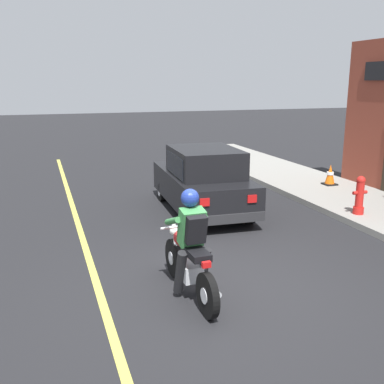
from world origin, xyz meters
name	(u,v)px	position (x,y,z in m)	size (l,w,h in m)	color
ground_plane	(223,289)	(0.00, 0.00, 0.00)	(80.00, 80.00, 0.00)	black
sidewalk_curb	(366,205)	(5.12, 3.00, 0.07)	(2.60, 22.00, 0.14)	gray
lane_stripe	(83,238)	(-1.80, 3.00, 0.00)	(0.12, 19.80, 0.01)	#D1C64C
motorcycle_with_rider	(190,252)	(-0.54, -0.02, 0.68)	(0.56, 2.02, 1.62)	black
car_hatchback	(203,181)	(1.15, 4.02, 0.77)	(1.85, 3.86, 1.57)	black
fire_hydrant	(360,195)	(4.28, 2.25, 0.57)	(0.36, 0.24, 0.88)	red
traffic_cone	(330,175)	(5.46, 4.99, 0.43)	(0.36, 0.36, 0.60)	black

